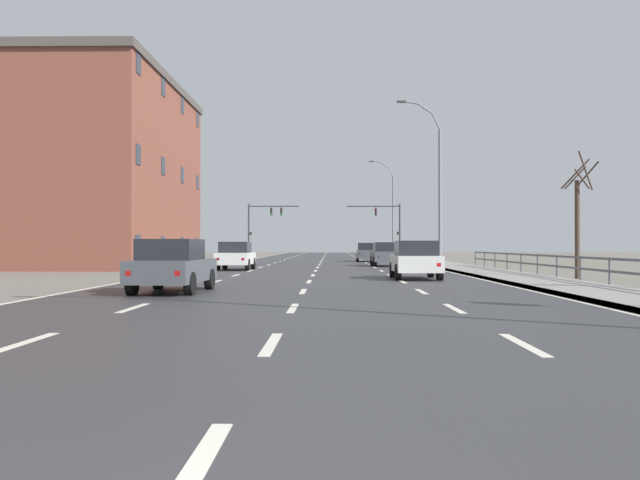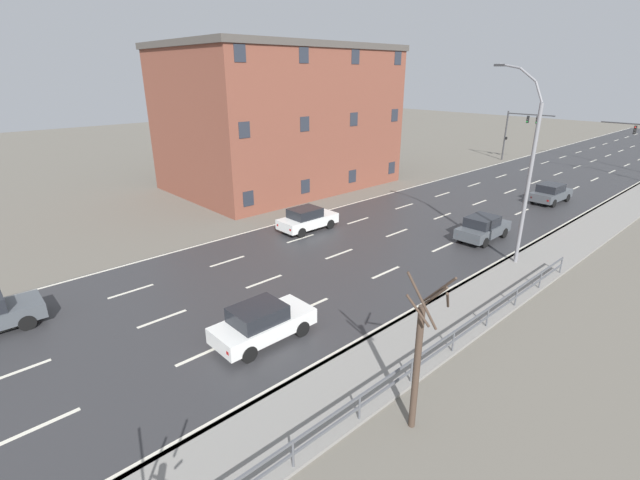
% 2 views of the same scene
% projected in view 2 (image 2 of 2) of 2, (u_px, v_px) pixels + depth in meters
% --- Properties ---
extents(ground_plane, '(160.00, 160.00, 0.12)m').
position_uv_depth(ground_plane, '(462.00, 210.00, 34.73)').
color(ground_plane, '#666056').
extents(road_asphalt_strip, '(14.00, 120.00, 0.03)m').
position_uv_depth(road_asphalt_strip, '(530.00, 184.00, 42.32)').
color(road_asphalt_strip, '#303033').
rests_on(road_asphalt_strip, ground).
extents(sidewalk_right, '(3.00, 120.00, 0.12)m').
position_uv_depth(sidewalk_right, '(633.00, 201.00, 36.51)').
color(sidewalk_right, gray).
rests_on(sidewalk_right, ground).
extents(guardrail, '(0.07, 33.75, 1.00)m').
position_uv_depth(guardrail, '(328.00, 425.00, 12.52)').
color(guardrail, '#515459').
rests_on(guardrail, ground).
extents(street_lamp_midground, '(2.79, 0.24, 10.43)m').
position_uv_depth(street_lamp_midground, '(526.00, 173.00, 23.16)').
color(street_lamp_midground, slate).
rests_on(street_lamp_midground, ground).
extents(traffic_signal_left, '(5.40, 0.36, 5.73)m').
position_uv_depth(traffic_signal_left, '(518.00, 127.00, 51.97)').
color(traffic_signal_left, '#38383A').
rests_on(traffic_signal_left, ground).
extents(car_near_right, '(1.88, 4.12, 1.57)m').
position_uv_depth(car_near_right, '(483.00, 228.00, 28.09)').
color(car_near_right, '#474C51').
rests_on(car_near_right, ground).
extents(car_near_left, '(1.97, 4.17, 1.57)m').
position_uv_depth(car_near_left, '(551.00, 193.00, 36.14)').
color(car_near_left, '#474C51').
rests_on(car_near_left, ground).
extents(car_distant, '(1.86, 4.11, 1.57)m').
position_uv_depth(car_distant, '(307.00, 219.00, 29.76)').
color(car_distant, silver).
rests_on(car_distant, ground).
extents(car_far_left, '(1.85, 4.11, 1.57)m').
position_uv_depth(car_far_left, '(262.00, 322.00, 17.45)').
color(car_far_left, silver).
rests_on(car_far_left, ground).
extents(brick_building, '(13.44, 19.22, 12.25)m').
position_uv_depth(brick_building, '(280.00, 118.00, 40.38)').
color(brick_building, brown).
rests_on(brick_building, ground).
extents(bare_tree_mid, '(1.32, 1.55, 5.25)m').
position_uv_depth(bare_tree_mid, '(419.00, 357.00, 12.57)').
color(bare_tree_mid, '#423328').
rests_on(bare_tree_mid, ground).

